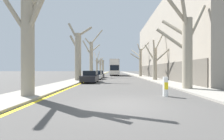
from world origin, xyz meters
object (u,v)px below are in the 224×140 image
at_px(street_tree_left_4, 100,67).
at_px(street_tree_right_1, 155,60).
at_px(street_tree_left_2, 91,57).
at_px(street_tree_left_3, 97,65).
at_px(double_decker_bus, 114,67).
at_px(parked_car_1, 96,75).
at_px(parked_car_2, 100,74).
at_px(street_tree_right_2, 140,61).
at_px(street_tree_right_0, 186,47).
at_px(traffic_bollard, 165,87).
at_px(street_tree_left_1, 78,54).
at_px(street_tree_left_0, 28,38).
at_px(parked_car_0, 90,77).
at_px(street_tree_left_5, 103,66).

relative_size(street_tree_left_4, street_tree_right_1, 0.82).
xyz_separation_m(street_tree_left_2, street_tree_left_3, (-0.03, 11.08, -1.30)).
relative_size(double_decker_bus, parked_car_1, 2.58).
relative_size(street_tree_left_3, parked_car_2, 1.67).
bearing_deg(street_tree_right_2, street_tree_right_0, -90.54).
relative_size(street_tree_left_3, traffic_bollard, 6.13).
xyz_separation_m(street_tree_left_1, street_tree_right_1, (11.03, 1.33, -0.75)).
distance_m(street_tree_right_2, parked_car_1, 12.66).
bearing_deg(parked_car_1, street_tree_left_1, -115.90).
height_order(street_tree_left_3, street_tree_left_4, street_tree_left_3).
height_order(street_tree_left_1, street_tree_right_0, street_tree_left_1).
distance_m(parked_car_2, traffic_bollard, 22.39).
relative_size(street_tree_left_0, street_tree_left_2, 0.74).
relative_size(street_tree_right_1, parked_car_0, 1.66).
xyz_separation_m(street_tree_left_2, street_tree_left_5, (-0.08, 33.28, -1.02)).
height_order(street_tree_left_3, traffic_bollard, street_tree_left_3).
bearing_deg(street_tree_left_0, traffic_bollard, 3.93).
distance_m(double_decker_bus, parked_car_0, 23.60).
xyz_separation_m(parked_car_2, traffic_bollard, (5.97, -21.58, -0.08)).
bearing_deg(street_tree_left_3, traffic_bollard, -76.92).
relative_size(street_tree_right_2, parked_car_2, 1.85).
bearing_deg(parked_car_2, street_tree_left_0, -94.74).
distance_m(parked_car_0, parked_car_2, 11.82).
distance_m(street_tree_left_5, traffic_bollard, 56.74).
bearing_deg(parked_car_0, street_tree_left_4, 93.43).
distance_m(street_tree_left_2, street_tree_left_4, 22.05).
height_order(street_tree_left_3, parked_car_1, street_tree_left_3).
bearing_deg(parked_car_0, street_tree_left_5, 92.42).
height_order(street_tree_right_0, street_tree_right_2, street_tree_right_2).
distance_m(street_tree_right_0, parked_car_1, 15.85).
height_order(street_tree_left_2, street_tree_left_4, street_tree_left_2).
distance_m(street_tree_left_2, double_decker_bus, 11.55).
bearing_deg(street_tree_left_3, street_tree_left_1, -90.38).
bearing_deg(street_tree_left_4, street_tree_left_1, -89.93).
xyz_separation_m(street_tree_left_4, street_tree_left_5, (0.14, 11.30, 0.61)).
bearing_deg(street_tree_left_0, parked_car_0, 79.91).
bearing_deg(street_tree_left_0, street_tree_left_3, 90.13).
bearing_deg(street_tree_left_5, street_tree_left_1, -90.13).
height_order(street_tree_left_0, street_tree_right_1, street_tree_left_0).
relative_size(street_tree_left_2, double_decker_bus, 0.88).
bearing_deg(street_tree_left_0, street_tree_left_5, 90.12).
bearing_deg(street_tree_left_4, street_tree_left_5, 89.27).
bearing_deg(street_tree_left_2, double_decker_bus, 64.31).
height_order(street_tree_left_3, parked_car_2, street_tree_left_3).
xyz_separation_m(street_tree_left_5, double_decker_bus, (5.01, -23.02, -0.91)).
height_order(street_tree_right_2, parked_car_1, street_tree_right_2).
xyz_separation_m(street_tree_right_0, parked_car_0, (-8.55, 6.81, -2.69)).
xyz_separation_m(street_tree_left_4, street_tree_right_0, (10.65, -41.87, 0.66)).
distance_m(street_tree_left_2, parked_car_2, 4.32).
bearing_deg(parked_car_0, parked_car_2, 90.00).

